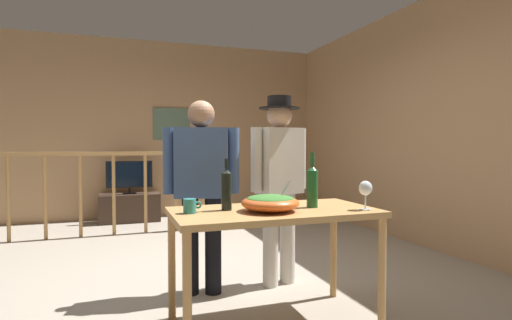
{
  "coord_description": "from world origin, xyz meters",
  "views": [
    {
      "loc": [
        -0.8,
        -3.52,
        1.19
      ],
      "look_at": [
        0.19,
        -0.71,
        1.07
      ],
      "focal_mm": 28.5,
      "sensor_mm": 36.0,
      "label": 1
    }
  ],
  "objects_px": {
    "flat_screen_tv": "(129,175)",
    "serving_table": "(274,222)",
    "tv_console": "(130,208)",
    "wine_bottle_green": "(312,185)",
    "stair_railing": "(132,182)",
    "salad_bowl": "(270,202)",
    "person_standing_left": "(201,181)",
    "wine_bottle_dark": "(227,189)",
    "framed_picture": "(171,124)",
    "wine_glass": "(365,189)",
    "mug_teal": "(190,206)",
    "person_standing_right": "(279,174)"
  },
  "relations": [
    {
      "from": "salad_bowl",
      "to": "wine_bottle_green",
      "type": "xyz_separation_m",
      "value": [
        0.33,
        0.06,
        0.09
      ]
    },
    {
      "from": "wine_glass",
      "to": "person_standing_left",
      "type": "relative_size",
      "value": 0.12
    },
    {
      "from": "flat_screen_tv",
      "to": "wine_bottle_green",
      "type": "xyz_separation_m",
      "value": [
        1.03,
        -4.05,
        0.19
      ]
    },
    {
      "from": "wine_bottle_dark",
      "to": "wine_bottle_green",
      "type": "bearing_deg",
      "value": -7.2
    },
    {
      "from": "wine_glass",
      "to": "mug_teal",
      "type": "bearing_deg",
      "value": 167.31
    },
    {
      "from": "wine_glass",
      "to": "person_standing_left",
      "type": "distance_m",
      "value": 1.28
    },
    {
      "from": "framed_picture",
      "to": "person_standing_left",
      "type": "xyz_separation_m",
      "value": [
        -0.26,
        -3.66,
        -0.63
      ]
    },
    {
      "from": "wine_bottle_dark",
      "to": "person_standing_right",
      "type": "distance_m",
      "value": 0.9
    },
    {
      "from": "tv_console",
      "to": "wine_glass",
      "type": "xyz_separation_m",
      "value": [
        1.31,
        -4.29,
        0.68
      ]
    },
    {
      "from": "stair_railing",
      "to": "tv_console",
      "type": "xyz_separation_m",
      "value": [
        0.0,
        0.9,
        -0.47
      ]
    },
    {
      "from": "salad_bowl",
      "to": "wine_glass",
      "type": "bearing_deg",
      "value": -13.99
    },
    {
      "from": "tv_console",
      "to": "mug_teal",
      "type": "height_order",
      "value": "mug_teal"
    },
    {
      "from": "framed_picture",
      "to": "salad_bowl",
      "type": "bearing_deg",
      "value": -89.77
    },
    {
      "from": "serving_table",
      "to": "wine_glass",
      "type": "relative_size",
      "value": 7.0
    },
    {
      "from": "tv_console",
      "to": "serving_table",
      "type": "distance_m",
      "value": 4.17
    },
    {
      "from": "stair_railing",
      "to": "wine_bottle_green",
      "type": "height_order",
      "value": "stair_railing"
    },
    {
      "from": "serving_table",
      "to": "salad_bowl",
      "type": "height_order",
      "value": "salad_bowl"
    },
    {
      "from": "framed_picture",
      "to": "flat_screen_tv",
      "type": "relative_size",
      "value": 0.88
    },
    {
      "from": "person_standing_left",
      "to": "person_standing_right",
      "type": "xyz_separation_m",
      "value": [
        0.67,
        0.0,
        0.03
      ]
    },
    {
      "from": "framed_picture",
      "to": "salad_bowl",
      "type": "relative_size",
      "value": 1.61
    },
    {
      "from": "serving_table",
      "to": "mug_teal",
      "type": "distance_m",
      "value": 0.56
    },
    {
      "from": "person_standing_left",
      "to": "framed_picture",
      "type": "bearing_deg",
      "value": -79.62
    },
    {
      "from": "wine_bottle_dark",
      "to": "framed_picture",
      "type": "bearing_deg",
      "value": 86.91
    },
    {
      "from": "framed_picture",
      "to": "flat_screen_tv",
      "type": "bearing_deg",
      "value": -154.92
    },
    {
      "from": "salad_bowl",
      "to": "wine_bottle_dark",
      "type": "relative_size",
      "value": 1.11
    },
    {
      "from": "stair_railing",
      "to": "mug_teal",
      "type": "height_order",
      "value": "stair_railing"
    },
    {
      "from": "wine_bottle_green",
      "to": "person_standing_right",
      "type": "relative_size",
      "value": 0.23
    },
    {
      "from": "wine_glass",
      "to": "person_standing_left",
      "type": "xyz_separation_m",
      "value": [
        -0.89,
        0.92,
        0.0
      ]
    },
    {
      "from": "framed_picture",
      "to": "salad_bowl",
      "type": "distance_m",
      "value": 4.49
    },
    {
      "from": "stair_railing",
      "to": "framed_picture",
      "type": "bearing_deg",
      "value": 59.78
    },
    {
      "from": "mug_teal",
      "to": "person_standing_right",
      "type": "relative_size",
      "value": 0.07
    },
    {
      "from": "framed_picture",
      "to": "person_standing_left",
      "type": "relative_size",
      "value": 0.39
    },
    {
      "from": "mug_teal",
      "to": "wine_bottle_dark",
      "type": "bearing_deg",
      "value": 8.44
    },
    {
      "from": "wine_glass",
      "to": "mug_teal",
      "type": "distance_m",
      "value": 1.13
    },
    {
      "from": "stair_railing",
      "to": "mug_teal",
      "type": "relative_size",
      "value": 25.34
    },
    {
      "from": "framed_picture",
      "to": "mug_teal",
      "type": "bearing_deg",
      "value": -96.26
    },
    {
      "from": "wine_bottle_dark",
      "to": "person_standing_right",
      "type": "relative_size",
      "value": 0.21
    },
    {
      "from": "framed_picture",
      "to": "serving_table",
      "type": "distance_m",
      "value": 4.45
    },
    {
      "from": "serving_table",
      "to": "wine_bottle_dark",
      "type": "bearing_deg",
      "value": 167.44
    },
    {
      "from": "flat_screen_tv",
      "to": "serving_table",
      "type": "bearing_deg",
      "value": -79.41
    },
    {
      "from": "person_standing_right",
      "to": "person_standing_left",
      "type": "bearing_deg",
      "value": -14.49
    },
    {
      "from": "wine_bottle_green",
      "to": "person_standing_right",
      "type": "bearing_deg",
      "value": 85.46
    },
    {
      "from": "framed_picture",
      "to": "wine_bottle_green",
      "type": "distance_m",
      "value": 4.43
    },
    {
      "from": "stair_railing",
      "to": "serving_table",
      "type": "height_order",
      "value": "stair_railing"
    },
    {
      "from": "stair_railing",
      "to": "person_standing_left",
      "type": "bearing_deg",
      "value": -80.2
    },
    {
      "from": "framed_picture",
      "to": "stair_railing",
      "type": "xyz_separation_m",
      "value": [
        -0.69,
        -1.19,
        -0.84
      ]
    },
    {
      "from": "serving_table",
      "to": "person_standing_left",
      "type": "xyz_separation_m",
      "value": [
        -0.33,
        0.71,
        0.22
      ]
    },
    {
      "from": "flat_screen_tv",
      "to": "serving_table",
      "type": "xyz_separation_m",
      "value": [
        0.76,
        -4.05,
        -0.05
      ]
    },
    {
      "from": "framed_picture",
      "to": "serving_table",
      "type": "xyz_separation_m",
      "value": [
        0.07,
        -4.37,
        -0.85
      ]
    },
    {
      "from": "salad_bowl",
      "to": "mug_teal",
      "type": "distance_m",
      "value": 0.5
    }
  ]
}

